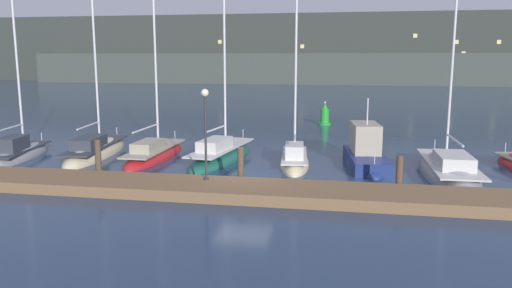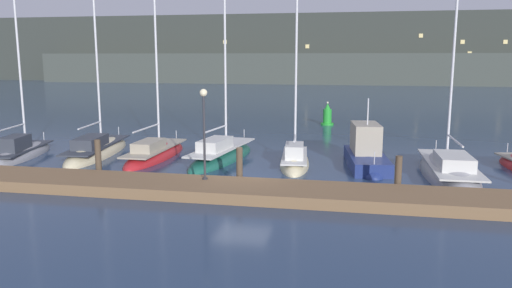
{
  "view_description": "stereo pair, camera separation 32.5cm",
  "coord_description": "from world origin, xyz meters",
  "px_view_note": "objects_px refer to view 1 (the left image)",
  "views": [
    {
      "loc": [
        4.54,
        -21.45,
        5.6
      ],
      "look_at": [
        0.0,
        3.2,
        1.2
      ],
      "focal_mm": 35.0,
      "sensor_mm": 36.0,
      "label": 1
    },
    {
      "loc": [
        4.86,
        -21.39,
        5.6
      ],
      "look_at": [
        0.0,
        3.2,
        1.2
      ],
      "focal_mm": 35.0,
      "sensor_mm": 36.0,
      "label": 2
    }
  ],
  "objects_px": {
    "sailboat_berth_4": "(221,157)",
    "motorboat_berth_6": "(366,159)",
    "sailboat_berth_2": "(96,153)",
    "dock_lamppost": "(205,119)",
    "channel_buoy": "(325,116)",
    "sailboat_berth_5": "(294,162)",
    "sailboat_berth_1": "(20,155)",
    "sailboat_berth_3": "(154,156)",
    "sailboat_berth_7": "(448,173)"
  },
  "relations": [
    {
      "from": "sailboat_berth_4",
      "to": "motorboat_berth_6",
      "type": "relative_size",
      "value": 1.88
    },
    {
      "from": "sailboat_berth_2",
      "to": "dock_lamppost",
      "type": "relative_size",
      "value": 3.09
    },
    {
      "from": "channel_buoy",
      "to": "sailboat_berth_5",
      "type": "bearing_deg",
      "value": -92.91
    },
    {
      "from": "sailboat_berth_1",
      "to": "sailboat_berth_3",
      "type": "bearing_deg",
      "value": 10.36
    },
    {
      "from": "channel_buoy",
      "to": "dock_lamppost",
      "type": "xyz_separation_m",
      "value": [
        -3.98,
        -21.63,
        2.31
      ]
    },
    {
      "from": "sailboat_berth_5",
      "to": "motorboat_berth_6",
      "type": "bearing_deg",
      "value": 6.32
    },
    {
      "from": "sailboat_berth_1",
      "to": "sailboat_berth_5",
      "type": "bearing_deg",
      "value": 3.5
    },
    {
      "from": "sailboat_berth_2",
      "to": "sailboat_berth_5",
      "type": "bearing_deg",
      "value": -2.72
    },
    {
      "from": "sailboat_berth_5",
      "to": "dock_lamppost",
      "type": "distance_m",
      "value": 7.09
    },
    {
      "from": "sailboat_berth_1",
      "to": "dock_lamppost",
      "type": "height_order",
      "value": "sailboat_berth_1"
    },
    {
      "from": "sailboat_berth_4",
      "to": "sailboat_berth_7",
      "type": "xyz_separation_m",
      "value": [
        11.61,
        -1.5,
        -0.05
      ]
    },
    {
      "from": "sailboat_berth_1",
      "to": "sailboat_berth_5",
      "type": "height_order",
      "value": "sailboat_berth_1"
    },
    {
      "from": "sailboat_berth_1",
      "to": "sailboat_berth_3",
      "type": "height_order",
      "value": "sailboat_berth_3"
    },
    {
      "from": "motorboat_berth_6",
      "to": "channel_buoy",
      "type": "bearing_deg",
      "value": 100.37
    },
    {
      "from": "dock_lamppost",
      "to": "sailboat_berth_7",
      "type": "bearing_deg",
      "value": 23.61
    },
    {
      "from": "sailboat_berth_3",
      "to": "channel_buoy",
      "type": "height_order",
      "value": "sailboat_berth_3"
    },
    {
      "from": "sailboat_berth_3",
      "to": "dock_lamppost",
      "type": "distance_m",
      "value": 8.25
    },
    {
      "from": "sailboat_berth_3",
      "to": "sailboat_berth_2",
      "type": "bearing_deg",
      "value": 177.97
    },
    {
      "from": "sailboat_berth_1",
      "to": "sailboat_berth_3",
      "type": "xyz_separation_m",
      "value": [
        7.45,
        1.36,
        -0.02
      ]
    },
    {
      "from": "sailboat_berth_7",
      "to": "dock_lamppost",
      "type": "bearing_deg",
      "value": -156.39
    },
    {
      "from": "dock_lamppost",
      "to": "sailboat_berth_5",
      "type": "bearing_deg",
      "value": 60.7
    },
    {
      "from": "sailboat_berth_4",
      "to": "motorboat_berth_6",
      "type": "bearing_deg",
      "value": -0.84
    },
    {
      "from": "sailboat_berth_1",
      "to": "motorboat_berth_6",
      "type": "distance_m",
      "value": 19.11
    },
    {
      "from": "sailboat_berth_3",
      "to": "sailboat_berth_5",
      "type": "relative_size",
      "value": 1.25
    },
    {
      "from": "sailboat_berth_2",
      "to": "sailboat_berth_4",
      "type": "distance_m",
      "value": 7.46
    },
    {
      "from": "sailboat_berth_2",
      "to": "sailboat_berth_7",
      "type": "height_order",
      "value": "sailboat_berth_7"
    },
    {
      "from": "sailboat_berth_4",
      "to": "sailboat_berth_3",
      "type": "bearing_deg",
      "value": -178.51
    },
    {
      "from": "sailboat_berth_2",
      "to": "sailboat_berth_5",
      "type": "relative_size",
      "value": 1.28
    },
    {
      "from": "sailboat_berth_5",
      "to": "dock_lamppost",
      "type": "bearing_deg",
      "value": -119.3
    },
    {
      "from": "dock_lamppost",
      "to": "motorboat_berth_6",
      "type": "bearing_deg",
      "value": 41.51
    },
    {
      "from": "sailboat_berth_2",
      "to": "motorboat_berth_6",
      "type": "bearing_deg",
      "value": -0.54
    },
    {
      "from": "sailboat_berth_1",
      "to": "sailboat_berth_3",
      "type": "relative_size",
      "value": 0.86
    },
    {
      "from": "sailboat_berth_4",
      "to": "motorboat_berth_6",
      "type": "xyz_separation_m",
      "value": [
        7.77,
        -0.11,
        0.2
      ]
    },
    {
      "from": "channel_buoy",
      "to": "sailboat_berth_1",
      "type": "bearing_deg",
      "value": -133.75
    },
    {
      "from": "sailboat_berth_4",
      "to": "motorboat_berth_6",
      "type": "height_order",
      "value": "sailboat_berth_4"
    },
    {
      "from": "sailboat_berth_3",
      "to": "dock_lamppost",
      "type": "bearing_deg",
      "value": -51.77
    },
    {
      "from": "sailboat_berth_2",
      "to": "sailboat_berth_7",
      "type": "relative_size",
      "value": 0.95
    },
    {
      "from": "sailboat_berth_2",
      "to": "dock_lamppost",
      "type": "distance_m",
      "value": 10.83
    },
    {
      "from": "sailboat_berth_3",
      "to": "sailboat_berth_5",
      "type": "height_order",
      "value": "sailboat_berth_3"
    },
    {
      "from": "channel_buoy",
      "to": "motorboat_berth_6",
      "type": "bearing_deg",
      "value": -79.63
    },
    {
      "from": "sailboat_berth_5",
      "to": "sailboat_berth_3",
      "type": "bearing_deg",
      "value": 176.97
    },
    {
      "from": "sailboat_berth_3",
      "to": "sailboat_berth_7",
      "type": "xyz_separation_m",
      "value": [
        15.44,
        -1.4,
        -0.02
      ]
    },
    {
      "from": "sailboat_berth_7",
      "to": "channel_buoy",
      "type": "xyz_separation_m",
      "value": [
        -6.69,
        16.97,
        0.62
      ]
    },
    {
      "from": "motorboat_berth_6",
      "to": "sailboat_berth_4",
      "type": "bearing_deg",
      "value": 179.16
    },
    {
      "from": "channel_buoy",
      "to": "sailboat_berth_7",
      "type": "bearing_deg",
      "value": -68.49
    },
    {
      "from": "sailboat_berth_3",
      "to": "sailboat_berth_5",
      "type": "distance_m",
      "value": 7.95
    },
    {
      "from": "sailboat_berth_1",
      "to": "sailboat_berth_3",
      "type": "distance_m",
      "value": 7.57
    },
    {
      "from": "sailboat_berth_1",
      "to": "sailboat_berth_7",
      "type": "xyz_separation_m",
      "value": [
        22.89,
        -0.04,
        -0.04
      ]
    },
    {
      "from": "motorboat_berth_6",
      "to": "dock_lamppost",
      "type": "bearing_deg",
      "value": -138.49
    },
    {
      "from": "sailboat_berth_3",
      "to": "channel_buoy",
      "type": "bearing_deg",
      "value": 60.64
    }
  ]
}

